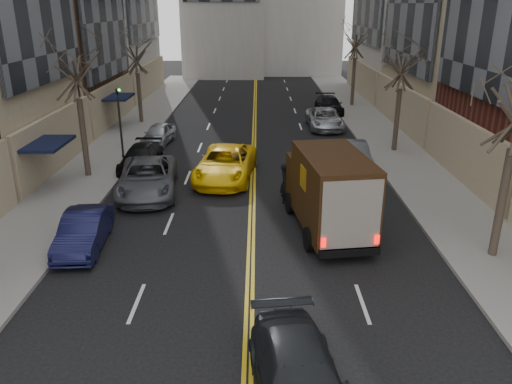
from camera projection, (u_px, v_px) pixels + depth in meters
sidewalk_left at (119, 142)px, 33.22m from camera, size 4.00×66.00×0.15m
sidewalk_right at (389, 143)px, 33.16m from camera, size 4.00×66.00×0.15m
tree_lf_mid at (73, 50)px, 24.37m from camera, size 3.20×3.20×8.91m
tree_lf_far at (135, 43)px, 36.74m from camera, size 3.20×3.20×8.12m
tree_rt_mid at (404, 50)px, 29.15m from camera, size 3.20×3.20×8.32m
tree_rt_far at (357, 29)px, 42.99m from camera, size 3.20×3.20×9.11m
traffic_signal at (120, 118)px, 27.56m from camera, size 0.29×0.26×4.70m
ups_truck at (328, 192)px, 19.82m from camera, size 3.14×6.39×3.36m
observer_sedan at (299, 381)px, 11.26m from camera, size 2.59×5.06×1.40m
taxi at (225, 164)px, 26.19m from camera, size 3.37×6.26×1.67m
pedestrian at (285, 183)px, 23.04m from camera, size 0.50×0.71×1.86m
parked_lf_b at (84, 231)px, 18.75m from camera, size 1.76×4.25×1.37m
parked_lf_c at (147, 178)px, 24.16m from camera, size 3.41×6.12×1.62m
parked_lf_d at (141, 158)px, 27.85m from camera, size 1.97×4.55×1.30m
parked_lf_e at (159, 134)px, 32.90m from camera, size 2.06×4.09×1.34m
parked_rt_a at (353, 156)px, 27.94m from camera, size 1.61×4.50×1.48m
parked_rt_b at (324, 119)px, 37.09m from camera, size 2.49×5.28×1.46m
parked_rt_c at (329, 105)px, 42.24m from camera, size 2.10×4.94×1.42m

